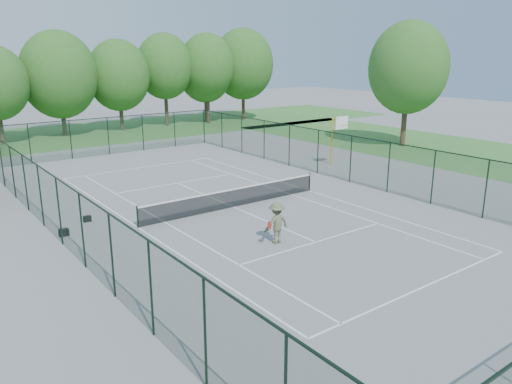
# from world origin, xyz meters

# --- Properties ---
(ground) EXTENTS (140.00, 140.00, 0.00)m
(ground) POSITION_xyz_m (0.00, 0.00, 0.00)
(ground) COLOR gray
(ground) RESTS_ON ground
(grass_far) EXTENTS (80.00, 16.00, 0.01)m
(grass_far) POSITION_xyz_m (0.00, 30.00, 0.01)
(grass_far) COLOR #478439
(grass_far) RESTS_ON ground
(grass_side) EXTENTS (14.00, 40.00, 0.01)m
(grass_side) POSITION_xyz_m (24.00, 4.00, 0.01)
(grass_side) COLOR #478439
(grass_side) RESTS_ON ground
(court_lines) EXTENTS (11.05, 23.85, 0.01)m
(court_lines) POSITION_xyz_m (0.00, 0.00, 0.00)
(court_lines) COLOR white
(court_lines) RESTS_ON ground
(tennis_net) EXTENTS (11.08, 0.08, 1.10)m
(tennis_net) POSITION_xyz_m (0.00, 0.00, 0.58)
(tennis_net) COLOR black
(tennis_net) RESTS_ON ground
(fence_enclosure) EXTENTS (18.05, 36.05, 3.02)m
(fence_enclosure) POSITION_xyz_m (0.00, 0.00, 1.56)
(fence_enclosure) COLOR #1D3D27
(fence_enclosure) RESTS_ON ground
(tree_line_far) EXTENTS (39.40, 6.40, 9.70)m
(tree_line_far) POSITION_xyz_m (0.00, 30.00, 5.99)
(tree_line_far) COLOR #493527
(tree_line_far) RESTS_ON ground
(basketball_goal) EXTENTS (1.20, 1.43, 3.65)m
(basketball_goal) POSITION_xyz_m (11.81, 3.99, 2.57)
(basketball_goal) COLOR gold
(basketball_goal) RESTS_ON ground
(tree_side) EXTENTS (6.77, 6.77, 10.72)m
(tree_side) POSITION_xyz_m (22.38, 6.16, 6.76)
(tree_side) COLOR #493527
(tree_side) RESTS_ON ground
(sports_bag_a) EXTENTS (0.44, 0.30, 0.33)m
(sports_bag_a) POSITION_xyz_m (-8.64, 1.01, 0.17)
(sports_bag_a) COLOR black
(sports_bag_a) RESTS_ON ground
(sports_bag_b) EXTENTS (0.38, 0.25, 0.29)m
(sports_bag_b) POSITION_xyz_m (-7.12, 2.37, 0.14)
(sports_bag_b) COLOR black
(sports_bag_b) RESTS_ON ground
(tennis_player) EXTENTS (2.18, 0.88, 1.83)m
(tennis_player) POSITION_xyz_m (-1.44, -5.42, 0.92)
(tennis_player) COLOR #616646
(tennis_player) RESTS_ON ground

